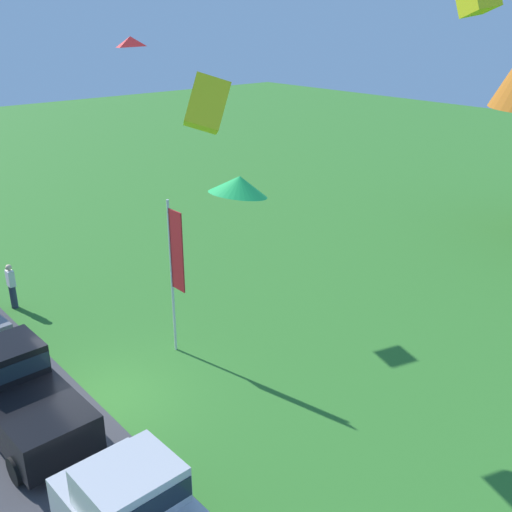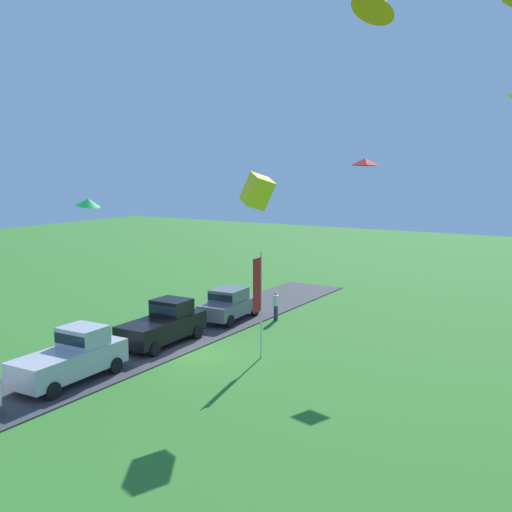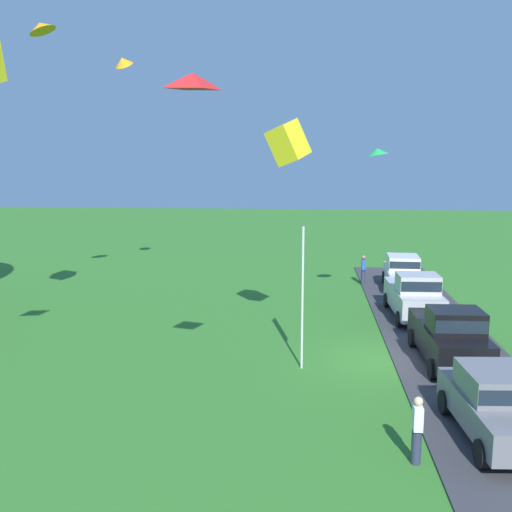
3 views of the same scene
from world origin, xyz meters
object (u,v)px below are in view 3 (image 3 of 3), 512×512
Objects in this scene: person_on_lawn at (363,270)px; kite_diamond_trailing_tail at (193,81)px; flag_banner at (303,278)px; car_sedan_near_entrance at (496,402)px; car_sedan_far_end at (403,271)px; kite_box_over_trees at (288,143)px; kite_delta_near_flag at (123,61)px; kite_delta_mid_center at (378,152)px; person_beside_suv at (417,430)px; kite_delta_low_drifter at (41,27)px; car_pickup_mid_row at (450,335)px; car_pickup_by_flagpole at (414,295)px.

person_on_lawn is 1.62× the size of kite_diamond_trailing_tail.
flag_banner is (-13.60, 3.38, 2.29)m from person_on_lawn.
car_sedan_far_end is (17.64, -0.33, 0.00)m from car_sedan_near_entrance.
kite_delta_near_flag is at bearing 41.90° from kite_box_over_trees.
kite_delta_mid_center is (-6.58, 0.16, 6.63)m from person_on_lawn.
car_sedan_far_end is 2.62× the size of person_beside_suv.
kite_diamond_trailing_tail is 0.88× the size of kite_delta_low_drifter.
flag_banner is at bearing 95.31° from car_pickup_mid_row.
flag_banner is 5.42× the size of kite_delta_near_flag.
car_pickup_mid_row is 12.99m from kite_diamond_trailing_tail.
kite_delta_low_drifter is at bearing 48.46° from person_beside_suv.
kite_delta_low_drifter is (6.17, 11.56, 9.71)m from flag_banner.
person_on_lawn is at bearing -16.69° from kite_diamond_trailing_tail.
person_beside_suv is at bearing 178.37° from kite_delta_mid_center.
car_pickup_by_flagpole is 5.33× the size of kite_delta_mid_center.
kite_delta_low_drifter is at bearing 36.01° from kite_diamond_trailing_tail.
kite_delta_mid_center reaches higher than person_on_lawn.
kite_delta_near_flag is 18.63m from kite_diamond_trailing_tail.
car_sedan_near_entrance is 4.77× the size of kite_delta_mid_center.
person_on_lawn is at bearing -63.57° from kite_delta_low_drifter.
flag_banner is 4.78m from kite_box_over_trees.
kite_diamond_trailing_tail is at bearing 97.95° from car_sedan_near_entrance.
car_sedan_far_end is 14.60m from kite_box_over_trees.
car_pickup_by_flagpole is 18.62m from kite_delta_near_flag.
kite_diamond_trailing_tail is at bearing 156.40° from kite_delta_mid_center.
car_pickup_mid_row is 7.45m from person_beside_suv.
flag_banner is 5.28× the size of kite_delta_mid_center.
kite_delta_low_drifter is at bearing 55.81° from car_sedan_near_entrance.
flag_banner is 16.90m from kite_delta_near_flag.
car_pickup_by_flagpole is 4.80× the size of kite_diamond_trailing_tail.
flag_banner is at bearing 23.28° from person_beside_suv.
car_pickup_mid_row is at bearing -84.69° from flag_banner.
kite_diamond_trailing_tail reaches higher than car_sedan_far_end.
kite_delta_low_drifter is at bearing 71.25° from car_pickup_mid_row.
kite_box_over_trees is (6.18, 5.68, 6.76)m from car_sedan_near_entrance.
kite_delta_low_drifter reaches higher than person_on_lawn.
kite_delta_mid_center is 15.74m from kite_delta_low_drifter.
kite_delta_mid_center is at bearing 16.95° from car_pickup_mid_row.
kite_diamond_trailing_tail is at bearing 163.31° from person_on_lawn.
person_beside_suv is (-7.06, 2.38, -0.23)m from car_pickup_mid_row.
kite_delta_low_drifter reaches higher than person_beside_suv.
kite_box_over_trees is 1.36× the size of kite_delta_mid_center.
kite_delta_low_drifter is at bearing 155.20° from kite_delta_near_flag.
kite_diamond_trailing_tail is at bearing 130.74° from car_pickup_mid_row.
kite_delta_near_flag is at bearing 102.10° from person_on_lawn.
kite_delta_near_flag is at bearing -24.80° from kite_delta_low_drifter.
person_on_lawn is 20.18m from person_beside_suv.
car_sedan_far_end is 2.33m from person_on_lawn.
car_pickup_by_flagpole is at bearing 176.09° from car_sedan_far_end.
car_sedan_near_entrance is 0.90× the size of flag_banner.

